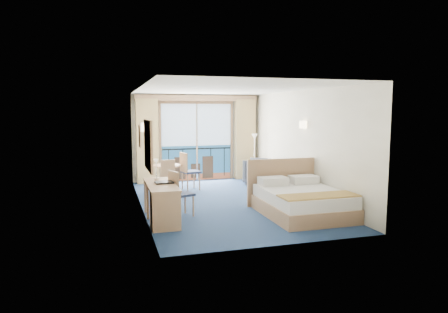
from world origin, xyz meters
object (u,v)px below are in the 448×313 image
at_px(desk_chair, 178,191).
at_px(round_table, 167,171).
at_px(nightstand, 300,189).
at_px(armchair, 259,171).
at_px(floor_lamp, 255,145).
at_px(desk, 164,205).
at_px(table_chair_a, 188,169).
at_px(bed, 301,200).
at_px(table_chair_b, 169,175).

xyz_separation_m(desk_chair, round_table, (0.18, 2.85, -0.01)).
distance_m(nightstand, armchair, 2.43).
bearing_deg(floor_lamp, desk, -129.10).
xyz_separation_m(nightstand, round_table, (-2.91, 2.25, 0.24)).
distance_m(desk_chair, round_table, 2.86).
bearing_deg(desk, table_chair_a, 71.59).
distance_m(bed, table_chair_a, 3.75).
xyz_separation_m(floor_lamp, table_chair_b, (-2.87, -1.26, -0.61)).
distance_m(floor_lamp, desk, 5.43).
height_order(floor_lamp, desk_chair, floor_lamp).
bearing_deg(round_table, floor_lamp, 13.68).
relative_size(nightstand, desk, 0.36).
height_order(armchair, desk_chair, desk_chair).
bearing_deg(bed, desk, -178.45).
bearing_deg(nightstand, floor_lamp, 91.48).
height_order(desk_chair, table_chair_b, desk_chair).
bearing_deg(round_table, table_chair_a, -12.91).
height_order(armchair, desk, armchair).
xyz_separation_m(nightstand, desk, (-3.47, -1.24, 0.12)).
height_order(desk, round_table, desk).
xyz_separation_m(table_chair_a, table_chair_b, (-0.59, -0.45, -0.08)).
xyz_separation_m(bed, round_table, (-2.34, 3.41, 0.23)).
xyz_separation_m(nightstand, armchair, (-0.11, 2.42, 0.09)).
height_order(desk, table_chair_a, table_chair_a).
bearing_deg(table_chair_a, bed, -164.66).
height_order(armchair, table_chair_a, table_chair_a).
relative_size(round_table, table_chair_a, 0.75).
bearing_deg(desk_chair, desk, 129.48).
distance_m(bed, armchair, 3.61).
xyz_separation_m(armchair, desk, (-3.36, -3.66, 0.03)).
xyz_separation_m(floor_lamp, desk_chair, (-3.01, -3.54, -0.58)).
distance_m(armchair, desk_chair, 4.25).
bearing_deg(table_chair_a, floor_lamp, -83.46).
distance_m(nightstand, desk, 3.69).
distance_m(desk, round_table, 3.54).
bearing_deg(nightstand, armchair, 92.53).
bearing_deg(armchair, round_table, -49.77).
distance_m(armchair, round_table, 2.81).
distance_m(nightstand, floor_lamp, 3.05).
bearing_deg(table_chair_a, nightstand, -145.24).
relative_size(nightstand, desk_chair, 0.60).
xyz_separation_m(armchair, floor_lamp, (0.03, 0.52, 0.74)).
distance_m(bed, desk_chair, 2.59).
distance_m(desk, desk_chair, 0.75).
bearing_deg(desk, armchair, 47.41).
bearing_deg(floor_lamp, nightstand, -88.52).
relative_size(nightstand, floor_lamp, 0.39).
bearing_deg(round_table, table_chair_b, -93.75).
bearing_deg(desk, table_chair_b, 79.77).
xyz_separation_m(armchair, table_chair_b, (-2.84, -0.75, 0.12)).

